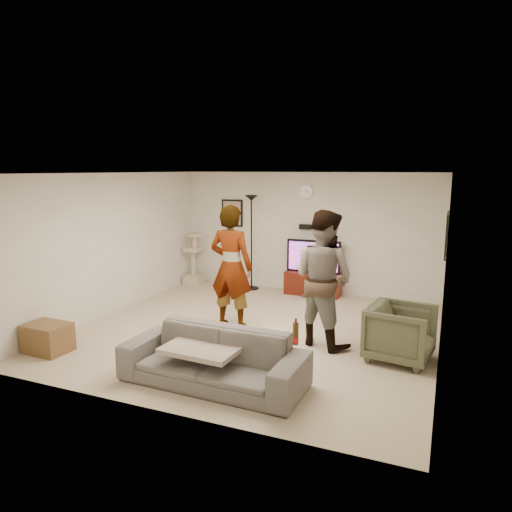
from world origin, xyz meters
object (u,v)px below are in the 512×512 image
at_px(side_table, 47,338).
at_px(tv_stand, 313,283).
at_px(sofa, 213,358).
at_px(armchair, 400,333).
at_px(person_left, 231,267).
at_px(person_right, 323,278).
at_px(tv, 314,256).
at_px(floor_lamp, 251,243).
at_px(cat_tree, 193,258).
at_px(beer_bottle, 296,334).

bearing_deg(side_table, tv_stand, 59.28).
height_order(sofa, armchair, armchair).
bearing_deg(sofa, person_left, 111.12).
bearing_deg(person_right, tv, -48.59).
distance_m(person_left, side_table, 2.89).
bearing_deg(person_right, tv_stand, -48.59).
relative_size(floor_lamp, side_table, 3.30).
bearing_deg(cat_tree, armchair, -29.55).
height_order(person_right, sofa, person_right).
height_order(floor_lamp, armchair, floor_lamp).
height_order(sofa, side_table, sofa).
height_order(person_left, beer_bottle, person_left).
xyz_separation_m(person_right, beer_bottle, (0.16, -1.80, -0.22)).
xyz_separation_m(beer_bottle, armchair, (0.97, 1.61, -0.40)).
distance_m(person_right, armchair, 1.31).
xyz_separation_m(tv_stand, beer_bottle, (1.04, -4.45, 0.54)).
height_order(floor_lamp, cat_tree, floor_lamp).
bearing_deg(floor_lamp, armchair, -39.47).
distance_m(cat_tree, person_right, 4.44).
bearing_deg(side_table, sofa, -0.12).
height_order(person_left, sofa, person_left).
xyz_separation_m(person_right, side_table, (-3.52, -1.80, -0.79)).
relative_size(tv_stand, floor_lamp, 0.56).
bearing_deg(person_left, tv_stand, -103.60).
height_order(tv_stand, sofa, sofa).
distance_m(beer_bottle, armchair, 1.92).
distance_m(tv_stand, side_table, 5.17).
xyz_separation_m(tv_stand, person_left, (-0.69, -2.47, 0.77)).
relative_size(person_right, sofa, 0.89).
bearing_deg(person_right, beer_bottle, 118.35).
relative_size(sofa, side_table, 3.65).
height_order(tv_stand, beer_bottle, beer_bottle).
distance_m(cat_tree, sofa, 5.14).
bearing_deg(sofa, armchair, 40.58).
relative_size(floor_lamp, beer_bottle, 8.09).
distance_m(floor_lamp, cat_tree, 1.46).
distance_m(person_right, side_table, 4.03).
xyz_separation_m(floor_lamp, armchair, (3.37, -2.78, -0.63)).
bearing_deg(side_table, cat_tree, 91.50).
bearing_deg(side_table, tv, 59.28).
height_order(person_right, beer_bottle, person_right).
bearing_deg(side_table, person_left, 45.31).
relative_size(tv_stand, sofa, 0.51).
xyz_separation_m(person_right, armchair, (1.14, -0.19, -0.62)).
bearing_deg(floor_lamp, beer_bottle, -61.33).
bearing_deg(armchair, sofa, 137.19).
height_order(tv, person_right, person_right).
distance_m(sofa, armchair, 2.57).
bearing_deg(person_left, beer_bottle, 133.04).
bearing_deg(cat_tree, beer_bottle, -48.66).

